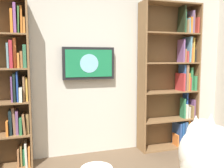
{
  "coord_description": "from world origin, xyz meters",
  "views": [
    {
      "loc": [
        0.69,
        1.08,
        1.36
      ],
      "look_at": [
        0.0,
        -1.06,
        1.12
      ],
      "focal_mm": 38.42,
      "sensor_mm": 36.0,
      "label": 1
    }
  ],
  "objects": [
    {
      "name": "wall_back",
      "position": [
        0.0,
        -2.23,
        1.35
      ],
      "size": [
        4.52,
        0.06,
        2.7
      ],
      "primitive_type": "cube",
      "color": "beige",
      "rests_on": "ground"
    },
    {
      "name": "bookshelf_left",
      "position": [
        -1.32,
        -2.06,
        1.03
      ],
      "size": [
        0.9,
        0.28,
        2.15
      ],
      "color": "brown",
      "rests_on": "ground"
    },
    {
      "name": "bookshelf_right",
      "position": [
        1.1,
        -2.07,
        1.02
      ],
      "size": [
        0.91,
        0.28,
        2.06
      ],
      "color": "brown",
      "rests_on": "ground"
    },
    {
      "name": "wall_mounted_tv",
      "position": [
        -0.01,
        -2.15,
        1.29
      ],
      "size": [
        0.71,
        0.07,
        0.44
      ],
      "color": "black"
    }
  ]
}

